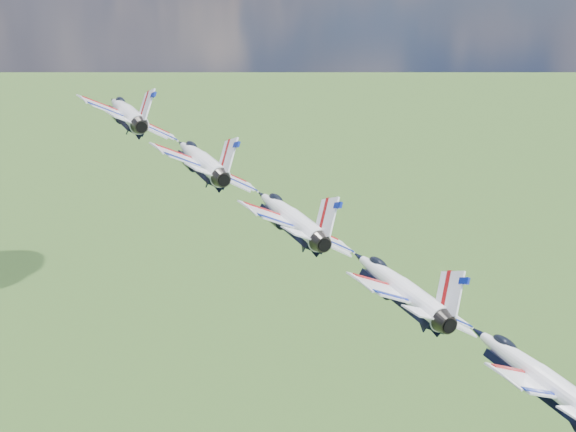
{
  "coord_description": "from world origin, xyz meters",
  "views": [
    {
      "loc": [
        -1.15,
        -72.82,
        170.03
      ],
      "look_at": [
        4.99,
        -4.85,
        145.44
      ],
      "focal_mm": 50.0,
      "sensor_mm": 36.0,
      "label": 1
    }
  ],
  "objects_px": {
    "jet_2": "(288,216)",
    "jet_3": "(396,285)",
    "jet_4": "(532,372)",
    "jet_0": "(125,112)",
    "jet_1": "(199,159)"
  },
  "relations": [
    {
      "from": "jet_3",
      "to": "jet_4",
      "type": "xyz_separation_m",
      "value": [
        8.03,
        -9.5,
        -2.87
      ]
    },
    {
      "from": "jet_0",
      "to": "jet_1",
      "type": "height_order",
      "value": "jet_0"
    },
    {
      "from": "jet_2",
      "to": "jet_4",
      "type": "xyz_separation_m",
      "value": [
        16.06,
        -18.99,
        -5.74
      ]
    },
    {
      "from": "jet_2",
      "to": "jet_4",
      "type": "height_order",
      "value": "jet_2"
    },
    {
      "from": "jet_1",
      "to": "jet_2",
      "type": "xyz_separation_m",
      "value": [
        8.03,
        -9.5,
        -2.87
      ]
    },
    {
      "from": "jet_4",
      "to": "jet_3",
      "type": "bearing_deg",
      "value": 112.44
    },
    {
      "from": "jet_1",
      "to": "jet_4",
      "type": "xyz_separation_m",
      "value": [
        24.09,
        -28.49,
        -8.62
      ]
    },
    {
      "from": "jet_4",
      "to": "jet_2",
      "type": "bearing_deg",
      "value": 112.44
    },
    {
      "from": "jet_2",
      "to": "jet_3",
      "type": "bearing_deg",
      "value": -67.56
    },
    {
      "from": "jet_2",
      "to": "jet_1",
      "type": "bearing_deg",
      "value": 112.44
    },
    {
      "from": "jet_0",
      "to": "jet_4",
      "type": "bearing_deg",
      "value": -67.56
    },
    {
      "from": "jet_1",
      "to": "jet_4",
      "type": "height_order",
      "value": "jet_1"
    },
    {
      "from": "jet_1",
      "to": "jet_3",
      "type": "distance_m",
      "value": 25.52
    },
    {
      "from": "jet_3",
      "to": "jet_4",
      "type": "bearing_deg",
      "value": -67.56
    },
    {
      "from": "jet_2",
      "to": "jet_0",
      "type": "bearing_deg",
      "value": 112.44
    }
  ]
}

